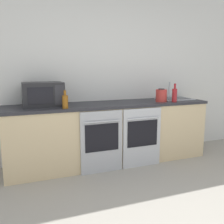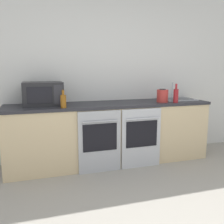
% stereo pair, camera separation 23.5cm
% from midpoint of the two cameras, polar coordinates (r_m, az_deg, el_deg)
% --- Properties ---
extents(wall_back, '(10.00, 0.06, 2.60)m').
position_cam_midpoint_polar(wall_back, '(3.94, -0.17, 8.53)').
color(wall_back, silver).
rests_on(wall_back, ground_plane).
extents(counter_back, '(2.99, 0.66, 0.90)m').
position_cam_midpoint_polar(counter_back, '(3.73, 1.40, -4.77)').
color(counter_back, '#D1B789').
rests_on(counter_back, ground_plane).
extents(oven_left, '(0.58, 0.06, 0.85)m').
position_cam_midpoint_polar(oven_left, '(3.36, -0.79, -6.77)').
color(oven_left, '#A8AAAF').
rests_on(oven_left, ground_plane).
extents(oven_right, '(0.58, 0.06, 0.85)m').
position_cam_midpoint_polar(oven_right, '(3.57, 8.59, -5.87)').
color(oven_right, '#B7BABF').
rests_on(oven_right, ground_plane).
extents(microwave, '(0.53, 0.38, 0.32)m').
position_cam_midpoint_polar(microwave, '(3.50, -13.65, 4.07)').
color(microwave, '#232326').
rests_on(microwave, counter_back).
extents(bottle_red, '(0.07, 0.07, 0.28)m').
position_cam_midpoint_polar(bottle_red, '(3.83, 16.11, 3.69)').
color(bottle_red, maroon).
rests_on(bottle_red, counter_back).
extents(bottle_amber, '(0.07, 0.07, 0.23)m').
position_cam_midpoint_polar(bottle_amber, '(3.23, -9.04, 2.50)').
color(bottle_amber, '#8C5114').
rests_on(bottle_amber, counter_back).
extents(kettle, '(0.17, 0.17, 0.20)m').
position_cam_midpoint_polar(kettle, '(3.83, 13.19, 3.62)').
color(kettle, '#B2332D').
rests_on(kettle, counter_back).
extents(sink, '(0.52, 0.41, 0.27)m').
position_cam_midpoint_polar(sink, '(4.20, 16.24, 2.91)').
color(sink, '#A8AAAF').
rests_on(sink, counter_back).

